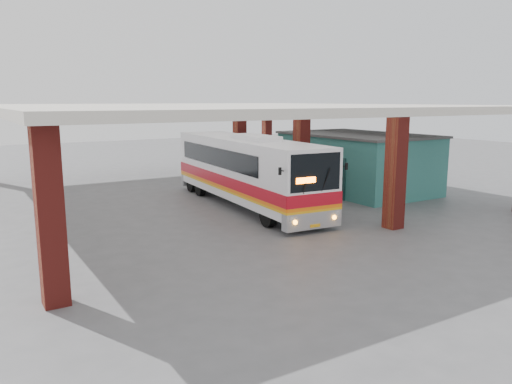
{
  "coord_description": "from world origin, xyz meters",
  "views": [
    {
      "loc": [
        -11.31,
        -16.25,
        4.87
      ],
      "look_at": [
        -1.38,
        0.0,
        1.37
      ],
      "focal_mm": 35.0,
      "sensor_mm": 36.0,
      "label": 1
    }
  ],
  "objects_px": {
    "coach_bus": "(246,170)",
    "red_chair": "(291,182)",
    "pedestrian": "(390,208)",
    "motorcycle": "(334,189)"
  },
  "relations": [
    {
      "from": "motorcycle",
      "to": "red_chair",
      "type": "distance_m",
      "value": 4.06
    },
    {
      "from": "coach_bus",
      "to": "red_chair",
      "type": "height_order",
      "value": "coach_bus"
    },
    {
      "from": "coach_bus",
      "to": "pedestrian",
      "type": "bearing_deg",
      "value": -62.18
    },
    {
      "from": "coach_bus",
      "to": "pedestrian",
      "type": "relative_size",
      "value": 7.8
    },
    {
      "from": "coach_bus",
      "to": "pedestrian",
      "type": "xyz_separation_m",
      "value": [
        2.78,
        -6.34,
        -0.92
      ]
    },
    {
      "from": "pedestrian",
      "to": "red_chair",
      "type": "relative_size",
      "value": 2.12
    },
    {
      "from": "coach_bus",
      "to": "red_chair",
      "type": "bearing_deg",
      "value": 37.05
    },
    {
      "from": "motorcycle",
      "to": "coach_bus",
      "type": "bearing_deg",
      "value": 59.95
    },
    {
      "from": "coach_bus",
      "to": "motorcycle",
      "type": "height_order",
      "value": "coach_bus"
    },
    {
      "from": "motorcycle",
      "to": "red_chair",
      "type": "height_order",
      "value": "motorcycle"
    }
  ]
}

